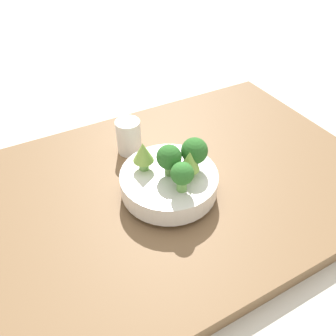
% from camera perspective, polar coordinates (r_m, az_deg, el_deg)
% --- Properties ---
extents(ground_plane, '(6.00, 6.00, 0.00)m').
position_cam_1_polar(ground_plane, '(0.91, -0.88, -5.10)').
color(ground_plane, beige).
extents(table, '(1.17, 0.74, 0.05)m').
position_cam_1_polar(table, '(0.89, -0.90, -4.03)').
color(table, brown).
rests_on(table, ground_plane).
extents(bowl, '(0.25, 0.25, 0.07)m').
position_cam_1_polar(bowl, '(0.83, 0.00, -2.52)').
color(bowl, silver).
rests_on(bowl, table).
extents(broccoli_floret_right, '(0.07, 0.07, 0.09)m').
position_cam_1_polar(broccoli_floret_right, '(0.79, 4.61, 2.88)').
color(broccoli_floret_right, '#609347').
rests_on(broccoli_floret_right, bowl).
extents(romanesco_piece_near, '(0.05, 0.05, 0.07)m').
position_cam_1_polar(romanesco_piece_near, '(0.77, 3.76, 1.02)').
color(romanesco_piece_near, '#6BA34C').
rests_on(romanesco_piece_near, bowl).
extents(romanesco_piece_far, '(0.05, 0.05, 0.08)m').
position_cam_1_polar(romanesco_piece_far, '(0.79, -4.34, 2.57)').
color(romanesco_piece_far, '#7AB256').
rests_on(romanesco_piece_far, bowl).
extents(broccoli_floret_front, '(0.05, 0.05, 0.08)m').
position_cam_1_polar(broccoli_floret_front, '(0.74, 2.75, -1.08)').
color(broccoli_floret_front, '#6BA34C').
rests_on(broccoli_floret_front, bowl).
extents(broccoli_floret_center, '(0.06, 0.06, 0.08)m').
position_cam_1_polar(broccoli_floret_center, '(0.77, 0.00, 1.72)').
color(broccoli_floret_center, '#609347').
rests_on(broccoli_floret_center, bowl).
extents(cup, '(0.07, 0.07, 0.10)m').
position_cam_1_polar(cup, '(0.96, -6.85, 5.46)').
color(cup, silver).
rests_on(cup, table).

